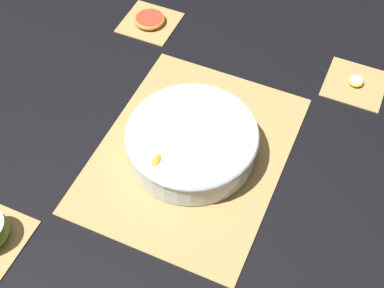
# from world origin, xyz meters

# --- Properties ---
(ground_plane) EXTENTS (6.00, 6.00, 0.00)m
(ground_plane) POSITION_xyz_m (0.00, 0.00, 0.00)
(ground_plane) COLOR black
(bamboo_mat_center) EXTENTS (0.47, 0.36, 0.01)m
(bamboo_mat_center) POSITION_xyz_m (-0.00, 0.00, 0.00)
(bamboo_mat_center) COLOR #A8844C
(bamboo_mat_center) RESTS_ON ground_plane
(coaster_mat_near_right) EXTENTS (0.13, 0.13, 0.01)m
(coaster_mat_near_right) POSITION_xyz_m (0.32, -0.26, 0.00)
(coaster_mat_near_right) COLOR #A8844C
(coaster_mat_near_right) RESTS_ON ground_plane
(coaster_mat_far_right) EXTENTS (0.13, 0.13, 0.01)m
(coaster_mat_far_right) POSITION_xyz_m (0.32, 0.26, 0.00)
(coaster_mat_far_right) COLOR #A8844C
(coaster_mat_far_right) RESTS_ON ground_plane
(fruit_salad_bowl) EXTENTS (0.26, 0.26, 0.07)m
(fruit_salad_bowl) POSITION_xyz_m (0.00, 0.00, 0.04)
(fruit_salad_bowl) COLOR silver
(fruit_salad_bowl) RESTS_ON bamboo_mat_center
(banana_coin_single) EXTENTS (0.03, 0.03, 0.01)m
(banana_coin_single) POSITION_xyz_m (0.32, -0.26, 0.01)
(banana_coin_single) COLOR #F7EFC6
(banana_coin_single) RESTS_ON coaster_mat_near_right
(grapefruit_slice) EXTENTS (0.08, 0.08, 0.01)m
(grapefruit_slice) POSITION_xyz_m (0.32, 0.26, 0.01)
(grapefruit_slice) COLOR red
(grapefruit_slice) RESTS_ON coaster_mat_far_right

